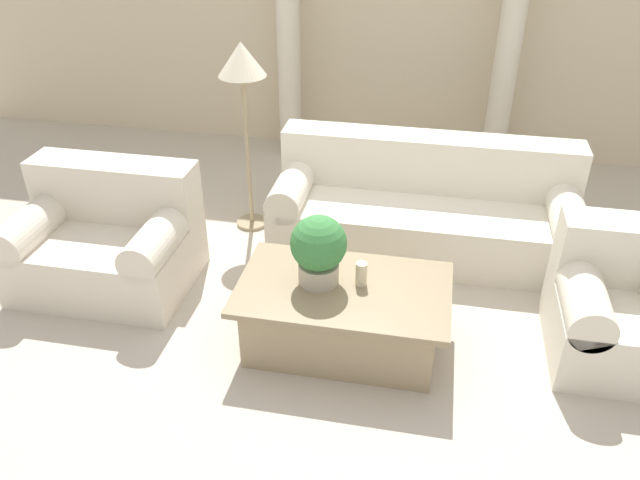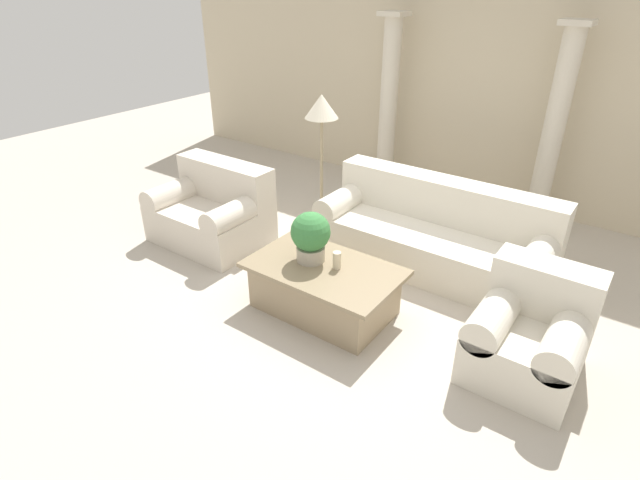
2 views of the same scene
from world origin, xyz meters
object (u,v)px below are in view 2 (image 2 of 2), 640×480
floor_lamp (322,116)px  armchair (531,332)px  loveseat (213,210)px  coffee_table (324,288)px  potted_plant (311,235)px  sofa_long (434,234)px

floor_lamp → armchair: size_ratio=1.85×
loveseat → floor_lamp: bearing=51.5°
loveseat → coffee_table: 1.90m
coffee_table → floor_lamp: 2.09m
coffee_table → potted_plant: size_ratio=2.90×
potted_plant → floor_lamp: size_ratio=0.29×
loveseat → potted_plant: size_ratio=2.69×
sofa_long → floor_lamp: 1.80m
loveseat → floor_lamp: 1.63m
coffee_table → floor_lamp: (-1.05, 1.41, 1.12)m
potted_plant → armchair: bearing=7.8°
coffee_table → potted_plant: (-0.17, 0.03, 0.48)m
coffee_table → potted_plant: bearing=170.9°
sofa_long → loveseat: (-2.30, -0.96, 0.01)m
sofa_long → loveseat: size_ratio=1.92×
sofa_long → coffee_table: size_ratio=1.78×
potted_plant → floor_lamp: floor_lamp is taller
coffee_table → armchair: bearing=9.4°
loveseat → armchair: loveseat is taller
loveseat → floor_lamp: floor_lamp is taller
armchair → coffee_table: bearing=-170.6°
sofa_long → armchair: sofa_long is taller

